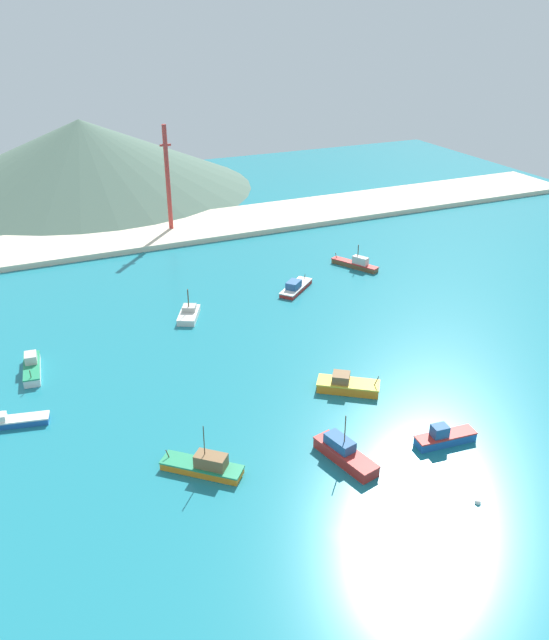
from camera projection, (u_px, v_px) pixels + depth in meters
name	position (u px, v px, depth m)	size (l,w,h in m)	color
ground	(239.00, 383.00, 94.17)	(260.00, 280.00, 0.50)	teal
fishing_boat_0	(205.00, 466.00, 75.67)	(9.09, 8.50, 6.55)	orange
fishing_boat_1	(444.00, 437.00, 80.63)	(8.04, 2.84, 2.77)	#1E5BA8
fishing_boat_2	(295.00, 287.00, 122.97)	(9.02, 8.25, 2.25)	red
fishing_boat_3	(5.00, 422.00, 84.01)	(10.80, 4.21, 1.86)	#1E5BA8
fishing_boat_4	(32.00, 367.00, 95.93)	(3.20, 9.00, 2.78)	silver
fishing_boat_6	(347.00, 385.00, 91.50)	(8.98, 7.65, 2.85)	orange
fishing_boat_7	(356.00, 264.00, 133.46)	(6.49, 10.12, 5.05)	brown
fishing_boat_8	(344.00, 453.00, 77.56)	(4.58, 9.41, 6.38)	red
fishing_boat_9	(189.00, 314.00, 112.48)	(5.78, 7.36, 5.29)	silver
buoy_0	(478.00, 502.00, 71.28)	(0.68, 0.68, 0.68)	silver
beach_strip	(131.00, 236.00, 150.11)	(247.00, 20.85, 1.20)	beige
hill_central	(83.00, 155.00, 184.30)	(95.35, 95.35, 19.84)	#4C6656
radio_tower	(168.00, 180.00, 147.96)	(2.51, 2.00, 25.06)	#B7332D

